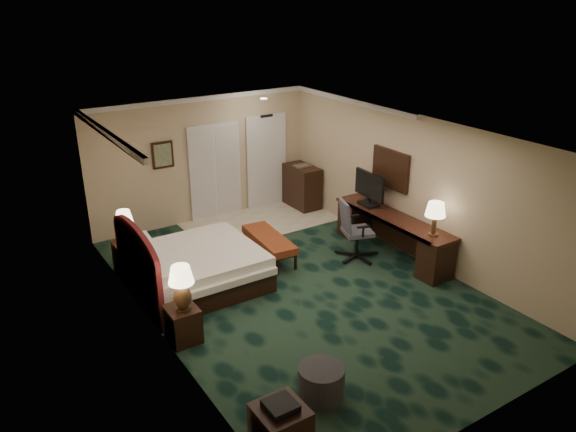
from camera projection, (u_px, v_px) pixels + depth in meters
floor at (300, 288)px, 9.57m from camera, size 5.00×7.50×0.00m
ceiling at (302, 133)px, 8.55m from camera, size 5.00×7.50×0.00m
wall_back at (203, 159)px, 11.98m from camera, size 5.00×0.00×2.70m
wall_front at (493, 324)px, 6.14m from camera, size 5.00×0.00×2.70m
wall_left at (153, 252)px, 7.81m from camera, size 0.00×7.50×2.70m
wall_right at (414, 187)px, 10.31m from camera, size 0.00×7.50×2.70m
crown_molding at (302, 137)px, 8.57m from camera, size 5.00×7.50×0.10m
tile_patch at (261, 221)px, 12.28m from camera, size 3.20×1.70×0.01m
headboard at (138, 265)px, 8.86m from camera, size 0.12×2.00×1.40m
entry_door at (266, 162)px, 12.84m from camera, size 1.02×0.06×2.18m
closet_doors at (215, 171)px, 12.18m from camera, size 1.20×0.06×2.10m
wall_art at (163, 155)px, 11.40m from camera, size 0.45×0.06×0.55m
wall_mirror at (391, 169)px, 10.68m from camera, size 0.05×0.95×0.75m
bed at (198, 268)px, 9.58m from camera, size 2.01×1.86×0.64m
nightstand_near at (183, 324)px, 8.09m from camera, size 0.43×0.49×0.53m
nightstand_far at (129, 258)px, 10.00m from camera, size 0.47×0.54×0.59m
lamp_near at (182, 288)px, 7.83m from camera, size 0.45×0.45×0.68m
lamp_far at (125, 226)px, 9.81m from camera, size 0.38×0.38×0.60m
bed_bench at (269, 248)px, 10.51m from camera, size 0.61×1.45×0.48m
ottoman at (321, 382)px, 6.99m from camera, size 0.65×0.65×0.42m
side_table at (281, 430)px, 6.13m from camera, size 0.54×0.54×0.58m
desk at (392, 236)px, 10.63m from camera, size 0.59×2.74×0.79m
tv at (369, 189)px, 10.90m from camera, size 0.13×0.86×0.67m
desk_lamp at (435, 219)px, 9.58m from camera, size 0.44×0.44×0.61m
desk_chair at (358, 229)px, 10.46m from camera, size 0.85×0.82×1.17m
minibar at (302, 186)px, 12.98m from camera, size 0.51×0.92×0.97m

